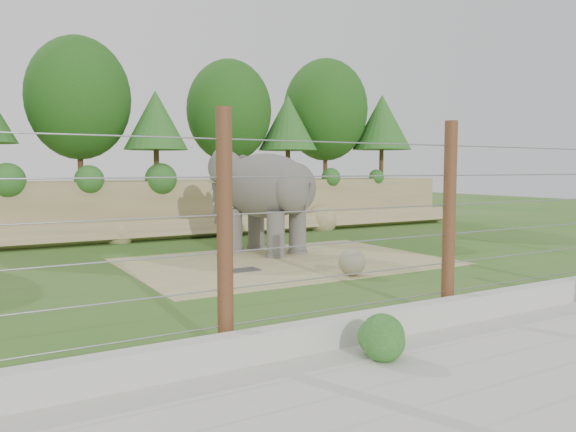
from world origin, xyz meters
TOP-DOWN VIEW (x-y plane):
  - ground at (0.00, 0.00)m, footprint 90.00×90.00m
  - back_embankment at (0.59, 12.68)m, footprint 30.00×5.52m
  - dirt_patch at (0.50, 3.00)m, footprint 10.00×7.00m
  - drain_grate at (-1.46, 2.21)m, footprint 1.00×0.60m
  - elephant at (0.86, 5.06)m, footprint 3.51×5.04m
  - stone_ball at (0.87, -0.08)m, footprint 0.77×0.77m
  - retaining_wall at (0.00, -5.00)m, footprint 26.00×0.35m
  - walkway at (0.00, -7.00)m, footprint 26.00×4.00m
  - barrier_fence at (0.00, -4.50)m, footprint 20.26×0.26m
  - walkway_shrub at (-3.04, -5.80)m, footprint 0.73×0.73m

SIDE VIEW (x-z plane):
  - ground at x=0.00m, z-range 0.00..0.00m
  - walkway at x=0.00m, z-range 0.00..0.01m
  - dirt_patch at x=0.50m, z-range 0.00..0.02m
  - drain_grate at x=-1.46m, z-range 0.02..0.05m
  - retaining_wall at x=0.00m, z-range 0.00..0.50m
  - walkway_shrub at x=-3.04m, z-range 0.01..0.74m
  - stone_ball at x=0.87m, z-range 0.02..0.79m
  - elephant at x=0.86m, z-range 0.00..3.75m
  - barrier_fence at x=0.00m, z-range 0.00..4.00m
  - back_embankment at x=0.59m, z-range -0.42..8.35m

